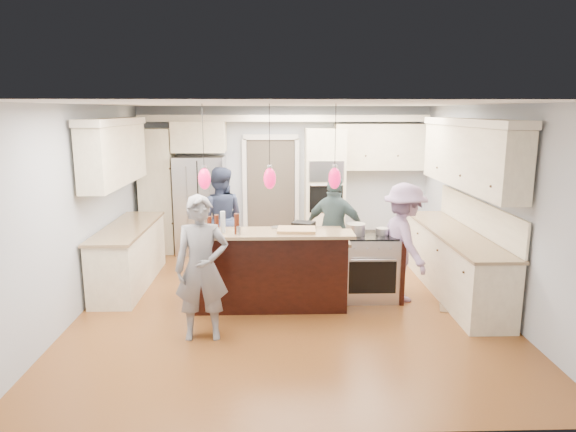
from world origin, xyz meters
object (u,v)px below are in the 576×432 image
at_px(person_bar_end, 202,268).
at_px(kitchen_island, 271,267).
at_px(person_far_left, 220,218).
at_px(refrigerator, 201,205).
at_px(island_range, 370,266).

bearing_deg(person_bar_end, kitchen_island, 52.07).
bearing_deg(kitchen_island, person_far_left, 119.15).
distance_m(refrigerator, island_range, 3.71).
xyz_separation_m(kitchen_island, person_bar_end, (-0.78, -1.19, 0.36)).
xyz_separation_m(kitchen_island, person_far_left, (-0.85, 1.53, 0.37)).
distance_m(refrigerator, kitchen_island, 2.91).
relative_size(person_bar_end, person_far_left, 0.99).
bearing_deg(person_far_left, kitchen_island, 123.43).
distance_m(refrigerator, person_far_left, 1.13).
xyz_separation_m(island_range, person_bar_end, (-2.19, -1.26, 0.39)).
relative_size(island_range, person_bar_end, 0.54).
height_order(refrigerator, island_range, refrigerator).
xyz_separation_m(island_range, person_far_left, (-2.26, 1.45, 0.40)).
xyz_separation_m(person_bar_end, person_far_left, (-0.07, 2.72, 0.01)).
bearing_deg(island_range, refrigerator, 137.41).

